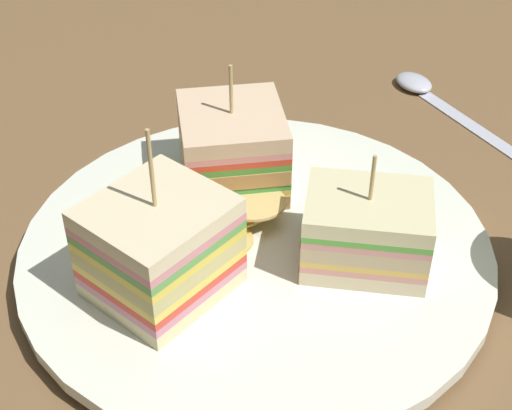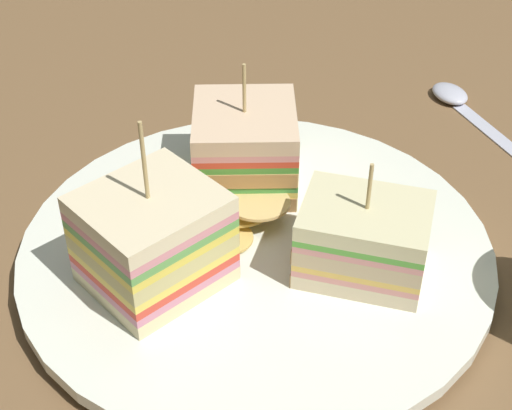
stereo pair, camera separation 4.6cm
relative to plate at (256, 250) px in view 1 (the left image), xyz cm
name	(u,v)px [view 1 (the left image)]	position (x,y,z in cm)	size (l,w,h in cm)	color
ground_plane	(256,272)	(0.00, 0.00, -1.88)	(120.21, 76.01, 1.80)	brown
plate	(256,250)	(0.00, 0.00, 0.00)	(29.74, 29.74, 1.63)	white
sandwich_wedge_0	(232,149)	(-6.60, -1.26, 3.38)	(8.05, 7.51, 8.96)	beige
sandwich_wedge_1	(160,248)	(3.71, -5.62, 3.68)	(9.96, 9.92, 10.96)	beige
sandwich_wedge_2	(365,231)	(1.95, 6.43, 2.98)	(6.92, 8.37, 7.73)	beige
chip_pile	(242,212)	(-1.96, -0.80, 1.60)	(7.41, 6.89, 1.65)	#E8C162
spoon	(431,95)	(-19.93, 15.93, -0.59)	(15.21, 9.03, 1.00)	silver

